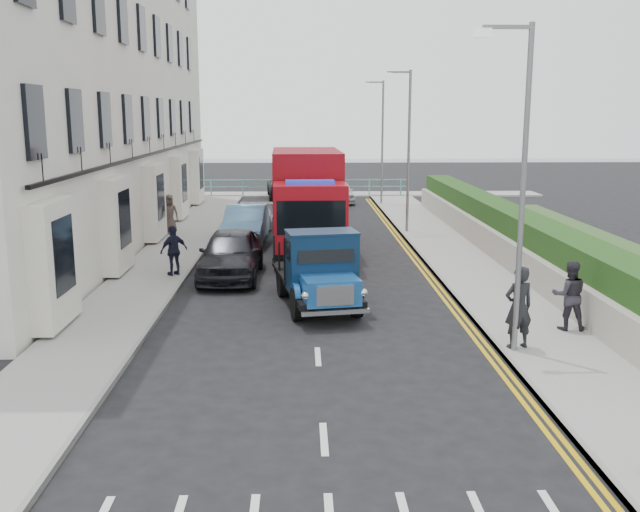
# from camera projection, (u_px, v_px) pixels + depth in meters

# --- Properties ---
(ground) EXTENTS (120.00, 120.00, 0.00)m
(ground) POSITION_uv_depth(u_px,v_px,m) (316.00, 329.00, 17.47)
(ground) COLOR black
(ground) RESTS_ON ground
(pavement_west) EXTENTS (2.40, 38.00, 0.12)m
(pavement_west) POSITION_uv_depth(u_px,v_px,m) (169.00, 256.00, 26.13)
(pavement_west) COLOR gray
(pavement_west) RESTS_ON ground
(pavement_east) EXTENTS (2.60, 38.00, 0.12)m
(pavement_east) POSITION_uv_depth(u_px,v_px,m) (453.00, 254.00, 26.42)
(pavement_east) COLOR gray
(pavement_east) RESTS_ON ground
(promenade) EXTENTS (30.00, 2.50, 0.12)m
(promenade) POSITION_uv_depth(u_px,v_px,m) (306.00, 194.00, 45.87)
(promenade) COLOR gray
(promenade) RESTS_ON ground
(sea_plane) EXTENTS (120.00, 120.00, 0.00)m
(sea_plane) POSITION_uv_depth(u_px,v_px,m) (304.00, 163.00, 76.27)
(sea_plane) COLOR slate
(sea_plane) RESTS_ON ground
(terrace_west) EXTENTS (6.31, 30.20, 14.25)m
(terrace_west) POSITION_uv_depth(u_px,v_px,m) (73.00, 63.00, 28.54)
(terrace_west) COLOR silver
(terrace_west) RESTS_ON ground
(garden_east) EXTENTS (1.45, 28.00, 1.75)m
(garden_east) POSITION_uv_depth(u_px,v_px,m) (505.00, 232.00, 26.30)
(garden_east) COLOR #B2AD9E
(garden_east) RESTS_ON ground
(seafront_railing) EXTENTS (13.00, 0.08, 1.11)m
(seafront_railing) POSITION_uv_depth(u_px,v_px,m) (306.00, 188.00, 44.99)
(seafront_railing) COLOR #59B2A5
(seafront_railing) RESTS_ON ground
(lamp_near) EXTENTS (1.23, 0.18, 7.00)m
(lamp_near) POSITION_uv_depth(u_px,v_px,m) (518.00, 172.00, 14.83)
(lamp_near) COLOR slate
(lamp_near) RESTS_ON ground
(lamp_mid) EXTENTS (1.23, 0.18, 7.00)m
(lamp_mid) POSITION_uv_depth(u_px,v_px,m) (406.00, 142.00, 30.51)
(lamp_mid) COLOR slate
(lamp_mid) RESTS_ON ground
(lamp_far) EXTENTS (1.23, 0.18, 7.00)m
(lamp_far) POSITION_uv_depth(u_px,v_px,m) (380.00, 135.00, 40.31)
(lamp_far) COLOR slate
(lamp_far) RESTS_ON ground
(bedford_lorry) EXTENTS (2.51, 4.76, 2.15)m
(bedford_lorry) POSITION_uv_depth(u_px,v_px,m) (321.00, 275.00, 18.91)
(bedford_lorry) COLOR black
(bedford_lorry) RESTS_ON ground
(red_lorry) EXTENTS (2.65, 7.36, 3.82)m
(red_lorry) POSITION_uv_depth(u_px,v_px,m) (307.00, 200.00, 26.58)
(red_lorry) COLOR black
(red_lorry) RESTS_ON ground
(parked_car_front) EXTENTS (1.94, 4.64, 1.57)m
(parked_car_front) POSITION_uv_depth(u_px,v_px,m) (231.00, 254.00, 22.81)
(parked_car_front) COLOR black
(parked_car_front) RESTS_ON ground
(parked_car_mid) EXTENTS (1.73, 4.62, 1.51)m
(parked_car_mid) POSITION_uv_depth(u_px,v_px,m) (246.00, 224.00, 29.01)
(parked_car_mid) COLOR teal
(parked_car_mid) RESTS_ON ground
(parked_car_rear) EXTENTS (2.25, 4.52, 1.26)m
(parked_car_rear) POSITION_uv_depth(u_px,v_px,m) (249.00, 221.00, 30.75)
(parked_car_rear) COLOR #9C9DA0
(parked_car_rear) RESTS_ON ground
(seafront_car_left) EXTENTS (3.01, 5.80, 1.56)m
(seafront_car_left) POSITION_uv_depth(u_px,v_px,m) (289.00, 186.00, 43.74)
(seafront_car_left) COLOR black
(seafront_car_left) RESTS_ON ground
(seafront_car_right) EXTENTS (1.73, 3.81, 1.27)m
(seafront_car_right) POSITION_uv_depth(u_px,v_px,m) (340.00, 192.00, 42.04)
(seafront_car_right) COLOR silver
(seafront_car_right) RESTS_ON ground
(pedestrian_east_near) EXTENTS (0.76, 0.60, 1.84)m
(pedestrian_east_near) POSITION_uv_depth(u_px,v_px,m) (519.00, 307.00, 15.57)
(pedestrian_east_near) COLOR black
(pedestrian_east_near) RESTS_ON pavement_east
(pedestrian_east_far) EXTENTS (0.90, 0.75, 1.68)m
(pedestrian_east_far) POSITION_uv_depth(u_px,v_px,m) (569.00, 295.00, 16.93)
(pedestrian_east_far) COLOR #2E2A33
(pedestrian_east_far) RESTS_ON pavement_east
(pedestrian_west_near) EXTENTS (0.97, 0.88, 1.59)m
(pedestrian_west_near) POSITION_uv_depth(u_px,v_px,m) (174.00, 251.00, 22.64)
(pedestrian_west_near) COLOR black
(pedestrian_west_near) RESTS_ON pavement_west
(pedestrian_west_far) EXTENTS (0.86, 0.59, 1.69)m
(pedestrian_west_far) POSITION_uv_depth(u_px,v_px,m) (169.00, 214.00, 30.47)
(pedestrian_west_far) COLOR #473933
(pedestrian_west_far) RESTS_ON pavement_west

